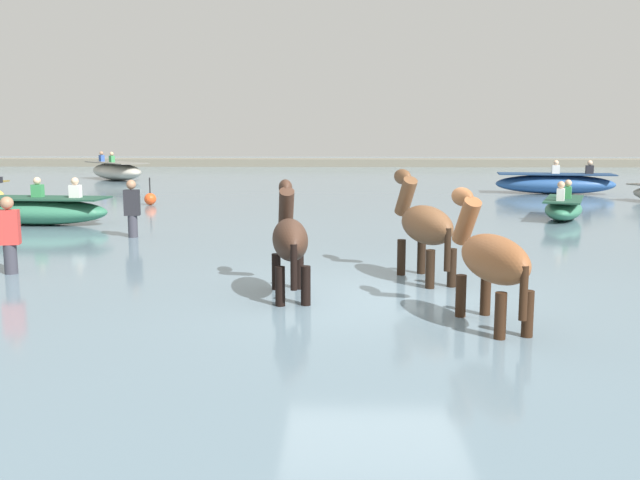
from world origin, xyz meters
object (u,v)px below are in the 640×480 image
at_px(channel_buoy, 150,199).
at_px(person_onlooker_left, 132,216).
at_px(boat_distant_east, 116,171).
at_px(boat_near_starboard, 38,211).
at_px(boat_mid_channel, 555,184).
at_px(boat_mid_outer, 564,208).
at_px(person_onlooker_right, 10,245).
at_px(horse_trailing_dark_bay, 290,242).
at_px(horse_flank_bay, 424,228).
at_px(horse_lead_chestnut, 491,262).

bearing_deg(channel_buoy, person_onlooker_left, -77.88).
bearing_deg(boat_distant_east, boat_near_starboard, -78.80).
height_order(boat_distant_east, boat_mid_channel, boat_distant_east).
height_order(boat_mid_outer, person_onlooker_left, person_onlooker_left).
xyz_separation_m(boat_mid_outer, person_onlooker_right, (-10.87, -7.28, 0.17)).
height_order(horse_trailing_dark_bay, horse_flank_bay, horse_flank_bay).
height_order(boat_mid_channel, channel_buoy, boat_mid_channel).
distance_m(horse_flank_bay, boat_mid_channel, 16.42).
distance_m(boat_mid_channel, boat_mid_outer, 7.81).
relative_size(horse_lead_chestnut, person_onlooker_right, 1.19).
relative_size(boat_distant_east, boat_near_starboard, 1.09).
distance_m(boat_mid_channel, person_onlooker_right, 19.66).
bearing_deg(person_onlooker_left, boat_near_starboard, 145.30).
bearing_deg(person_onlooker_left, horse_trailing_dark_bay, -54.83).
bearing_deg(boat_near_starboard, horse_lead_chestnut, -43.81).
bearing_deg(horse_flank_bay, horse_lead_chestnut, -79.35).
relative_size(horse_lead_chestnut, person_onlooker_left, 1.19).
distance_m(horse_trailing_dark_bay, boat_mid_channel, 18.26).
distance_m(boat_distant_east, channel_buoy, 12.12).
distance_m(boat_near_starboard, boat_mid_channel, 17.49).
bearing_deg(boat_mid_channel, boat_near_starboard, -149.29).
relative_size(horse_trailing_dark_bay, horse_flank_bay, 0.95).
bearing_deg(horse_flank_bay, boat_distant_east, 117.93).
bearing_deg(boat_mid_channel, boat_distant_east, 159.14).
distance_m(horse_flank_bay, person_onlooker_left, 6.99).
bearing_deg(person_onlooker_right, boat_near_starboard, 109.70).
relative_size(horse_trailing_dark_bay, boat_mid_channel, 0.45).
bearing_deg(boat_near_starboard, person_onlooker_right, -70.30).
xyz_separation_m(horse_lead_chestnut, boat_near_starboard, (-8.99, 8.62, -0.40)).
bearing_deg(person_onlooker_right, horse_trailing_dark_bay, -16.96).
bearing_deg(boat_mid_channel, person_onlooker_right, -131.12).
bearing_deg(horse_flank_bay, boat_mid_outer, 59.39).
bearing_deg(person_onlooker_left, boat_mid_channel, 42.00).
height_order(horse_lead_chestnut, person_onlooker_left, horse_lead_chestnut).
distance_m(boat_distant_east, person_onlooker_right, 22.36).
xyz_separation_m(horse_trailing_dark_bay, boat_mid_channel, (8.45, 16.18, -0.37)).
height_order(boat_mid_channel, person_onlooker_left, person_onlooker_left).
bearing_deg(person_onlooker_right, boat_mid_outer, 33.79).
relative_size(boat_distant_east, boat_mid_outer, 1.46).
distance_m(horse_lead_chestnut, boat_distant_east, 27.32).
relative_size(boat_distant_east, person_onlooker_right, 2.38).
bearing_deg(boat_distant_east, horse_trailing_dark_bay, -67.16).
xyz_separation_m(boat_mid_channel, boat_mid_outer, (-2.06, -7.54, -0.09)).
height_order(boat_distant_east, boat_near_starboard, boat_distant_east).
xyz_separation_m(boat_near_starboard, boat_mid_outer, (12.98, 1.39, -0.06)).
relative_size(boat_distant_east, person_onlooker_left, 2.38).
distance_m(horse_lead_chestnut, boat_mid_channel, 18.57).
bearing_deg(channel_buoy, person_onlooker_right, -86.52).
xyz_separation_m(horse_trailing_dark_bay, boat_near_starboard, (-6.59, 7.25, -0.40)).
xyz_separation_m(boat_distant_east, channel_buoy, (4.61, -11.21, -0.23)).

